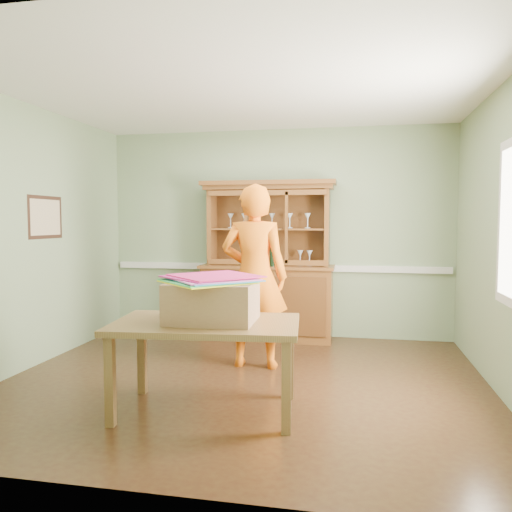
% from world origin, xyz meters
% --- Properties ---
extents(floor, '(4.50, 4.50, 0.00)m').
position_xyz_m(floor, '(0.00, 0.00, 0.00)').
color(floor, '#412B15').
rests_on(floor, ground).
extents(ceiling, '(4.50, 4.50, 0.00)m').
position_xyz_m(ceiling, '(0.00, 0.00, 2.70)').
color(ceiling, white).
rests_on(ceiling, wall_back).
extents(wall_back, '(4.50, 0.00, 4.50)m').
position_xyz_m(wall_back, '(0.00, 2.00, 1.35)').
color(wall_back, gray).
rests_on(wall_back, floor).
extents(wall_left, '(0.00, 4.00, 4.00)m').
position_xyz_m(wall_left, '(-2.25, 0.00, 1.35)').
color(wall_left, gray).
rests_on(wall_left, floor).
extents(wall_right, '(0.00, 4.00, 4.00)m').
position_xyz_m(wall_right, '(2.25, 0.00, 1.35)').
color(wall_right, gray).
rests_on(wall_right, floor).
extents(wall_front, '(4.50, 0.00, 4.50)m').
position_xyz_m(wall_front, '(0.00, -2.00, 1.35)').
color(wall_front, gray).
rests_on(wall_front, floor).
extents(chair_rail, '(4.41, 0.05, 0.08)m').
position_xyz_m(chair_rail, '(0.00, 1.98, 0.90)').
color(chair_rail, silver).
rests_on(chair_rail, wall_back).
extents(framed_map, '(0.03, 0.60, 0.46)m').
position_xyz_m(framed_map, '(-2.23, 0.30, 1.55)').
color(framed_map, '#361F15').
rests_on(framed_map, wall_left).
extents(china_hutch, '(1.72, 0.57, 2.02)m').
position_xyz_m(china_hutch, '(-0.08, 1.77, 0.71)').
color(china_hutch, brown).
rests_on(china_hutch, floor).
extents(dining_table, '(1.52, 1.00, 0.72)m').
position_xyz_m(dining_table, '(-0.13, -0.78, 0.64)').
color(dining_table, brown).
rests_on(dining_table, floor).
extents(cardboard_box, '(0.69, 0.56, 0.31)m').
position_xyz_m(cardboard_box, '(-0.08, -0.77, 0.88)').
color(cardboard_box, '#916A4A').
rests_on(cardboard_box, dining_table).
extents(kite_stack, '(0.82, 0.82, 0.05)m').
position_xyz_m(kite_stack, '(-0.08, -0.80, 1.06)').
color(kite_stack, yellow).
rests_on(kite_stack, cardboard_box).
extents(person, '(0.69, 0.46, 1.88)m').
position_xyz_m(person, '(0.00, 0.50, 0.94)').
color(person, orange).
rests_on(person, floor).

